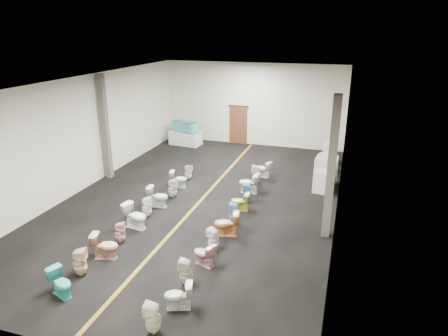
{
  "coord_description": "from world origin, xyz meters",
  "views": [
    {
      "loc": [
        5.09,
        -13.25,
        6.29
      ],
      "look_at": [
        0.56,
        1.0,
        0.98
      ],
      "focal_mm": 32.0,
      "sensor_mm": 36.0,
      "label": 1
    }
  ],
  "objects": [
    {
      "name": "wall_right",
      "position": [
        5.0,
        0.0,
        2.25
      ],
      "size": [
        0.0,
        16.0,
        16.0
      ],
      "primitive_type": "plane",
      "rotation": [
        1.57,
        0.0,
        -1.57
      ],
      "color": "beige",
      "rests_on": "ground"
    },
    {
      "name": "toilet_right_1",
      "position": [
        1.72,
        -6.15,
        0.35
      ],
      "size": [
        0.77,
        0.58,
        0.69
      ],
      "primitive_type": "imported",
      "rotation": [
        0.0,
        0.0,
        -1.24
      ],
      "color": "silver",
      "rests_on": "floor"
    },
    {
      "name": "back_door",
      "position": [
        -0.8,
        7.94,
        1.05
      ],
      "size": [
        1.0,
        0.1,
        2.1
      ],
      "primitive_type": "cube",
      "color": "#562D19",
      "rests_on": "floor"
    },
    {
      "name": "wall_front",
      "position": [
        0.0,
        -8.0,
        2.25
      ],
      "size": [
        10.0,
        0.0,
        10.0
      ],
      "primitive_type": "plane",
      "rotation": [
        -1.57,
        0.0,
        0.0
      ],
      "color": "beige",
      "rests_on": "ground"
    },
    {
      "name": "toilet_right_10",
      "position": [
        1.62,
        2.18,
        0.41
      ],
      "size": [
        0.48,
        0.47,
        0.81
      ],
      "primitive_type": "imported",
      "rotation": [
        0.0,
        0.0,
        -1.23
      ],
      "color": "#F2E6C9",
      "rests_on": "floor"
    },
    {
      "name": "toilet_left_9",
      "position": [
        -1.29,
        1.7,
        0.34
      ],
      "size": [
        0.4,
        0.4,
        0.68
      ],
      "primitive_type": "imported",
      "rotation": [
        0.0,
        0.0,
        1.2
      ],
      "color": "silver",
      "rests_on": "floor"
    },
    {
      "name": "wall_left",
      "position": [
        -5.0,
        0.0,
        2.25
      ],
      "size": [
        0.0,
        16.0,
        16.0
      ],
      "primitive_type": "plane",
      "rotation": [
        1.57,
        0.0,
        1.57
      ],
      "color": "beige",
      "rests_on": "ground"
    },
    {
      "name": "toilet_right_3",
      "position": [
        1.65,
        -4.26,
        0.34
      ],
      "size": [
        0.76,
        0.58,
        0.68
      ],
      "primitive_type": "imported",
      "rotation": [
        0.0,
        0.0,
        -1.91
      ],
      "color": "pink",
      "rests_on": "floor"
    },
    {
      "name": "appliance_crate_b",
      "position": [
        4.4,
        3.02,
        0.59
      ],
      "size": [
        0.93,
        0.93,
        1.18
      ],
      "primitive_type": "cube",
      "rotation": [
        0.0,
        0.0,
        -0.09
      ],
      "color": "beige",
      "rests_on": "floor"
    },
    {
      "name": "display_table",
      "position": [
        -3.55,
        6.78,
        0.38
      ],
      "size": [
        1.79,
        1.03,
        0.76
      ],
      "primitive_type": "cube",
      "rotation": [
        0.0,
        0.0,
        -0.1
      ],
      "color": "white",
      "rests_on": "floor"
    },
    {
      "name": "toilet_right_8",
      "position": [
        1.72,
        0.25,
        0.36
      ],
      "size": [
        0.39,
        0.38,
        0.73
      ],
      "primitive_type": "imported",
      "rotation": [
        0.0,
        0.0,
        -1.38
      ],
      "color": "#659BD5",
      "rests_on": "floor"
    },
    {
      "name": "toilet_right_7",
      "position": [
        1.67,
        -0.58,
        0.35
      ],
      "size": [
        0.72,
        0.46,
        0.69
      ],
      "primitive_type": "imported",
      "rotation": [
        0.0,
        0.0,
        -1.46
      ],
      "color": "gold",
      "rests_on": "floor"
    },
    {
      "name": "appliance_crate_a",
      "position": [
        4.4,
        2.1,
        0.44
      ],
      "size": [
        0.83,
        0.83,
        0.89
      ],
      "primitive_type": "cube",
      "rotation": [
        0.0,
        0.0,
        -0.23
      ],
      "color": "silver",
      "rests_on": "floor"
    },
    {
      "name": "floor",
      "position": [
        0.0,
        0.0,
        0.0
      ],
      "size": [
        16.0,
        16.0,
        0.0
      ],
      "primitive_type": "plane",
      "color": "black",
      "rests_on": "ground"
    },
    {
      "name": "appliance_crate_d",
      "position": [
        4.4,
        5.94,
        0.49
      ],
      "size": [
        0.7,
        0.7,
        0.98
      ],
      "primitive_type": "cube",
      "rotation": [
        0.0,
        0.0,
        0.01
      ],
      "color": "white",
      "rests_on": "floor"
    },
    {
      "name": "toilet_right_2",
      "position": [
        1.52,
        -5.24,
        0.37
      ],
      "size": [
        0.37,
        0.36,
        0.73
      ],
      "primitive_type": "imported",
      "rotation": [
        0.0,
        0.0,
        -1.48
      ],
      "color": "beige",
      "rests_on": "floor"
    },
    {
      "name": "toilet_left_7",
      "position": [
        -1.14,
        -0.26,
        0.39
      ],
      "size": [
        0.39,
        0.38,
        0.77
      ],
      "primitive_type": "imported",
      "rotation": [
        0.0,
        0.0,
        1.67
      ],
      "color": "silver",
      "rests_on": "floor"
    },
    {
      "name": "column_right",
      "position": [
        4.75,
        -1.5,
        2.25
      ],
      "size": [
        0.25,
        0.25,
        4.5
      ],
      "primitive_type": "cube",
      "color": "#59544C",
      "rests_on": "floor"
    },
    {
      "name": "toilet_left_3",
      "position": [
        -1.22,
        -3.91,
        0.35
      ],
      "size": [
        0.39,
        0.39,
        0.69
      ],
      "primitive_type": "imported",
      "rotation": [
        0.0,
        0.0,
        1.85
      ],
      "color": "#D99B96",
      "rests_on": "floor"
    },
    {
      "name": "toilet_right_0",
      "position": [
        1.52,
        -7.05,
        0.38
      ],
      "size": [
        0.4,
        0.39,
        0.76
      ],
      "primitive_type": "imported",
      "rotation": [
        0.0,
        0.0,
        -1.41
      ],
      "color": "beige",
      "rests_on": "floor"
    },
    {
      "name": "appliance_crate_c",
      "position": [
        4.4,
        4.7,
        0.39
      ],
      "size": [
        0.86,
        0.86,
        0.79
      ],
      "primitive_type": "cube",
      "rotation": [
        0.0,
        0.0,
        0.28
      ],
      "color": "silver",
      "rests_on": "floor"
    },
    {
      "name": "toilet_left_4",
      "position": [
        -1.27,
        -2.87,
        0.42
      ],
      "size": [
        0.89,
        0.61,
        0.84
      ],
      "primitive_type": "imported",
      "rotation": [
        0.0,
        0.0,
        1.39
      ],
      "color": "white",
      "rests_on": "floor"
    },
    {
      "name": "toilet_left_0",
      "position": [
        -1.24,
        -6.57,
        0.36
      ],
      "size": [
        0.79,
        0.62,
        0.71
      ],
      "primitive_type": "imported",
      "rotation": [
        0.0,
        0.0,
        1.21
      ],
      "color": "#38B3AC",
      "rests_on": "floor"
    },
    {
      "name": "bathtub",
      "position": [
        -3.55,
        6.78,
        1.07
      ],
      "size": [
        1.77,
        1.11,
        0.55
      ],
      "rotation": [
        0.0,
        0.0,
        -0.38
      ],
      "color": "#40B8A8",
      "rests_on": "display_table"
    },
    {
      "name": "wall_back",
      "position": [
        0.0,
        8.0,
        2.25
      ],
      "size": [
        10.0,
        0.0,
        10.0
      ],
      "primitive_type": "plane",
      "rotation": [
        1.57,
        0.0,
        0.0
      ],
      "color": "beige",
      "rests_on": "ground"
    },
    {
      "name": "toilet_right_4",
      "position": [
        1.65,
        -3.46,
        0.36
      ],
      "size": [
        0.42,
        0.42,
        0.71
      ],
      "primitive_type": "imported",
      "rotation": [
        0.0,
        0.0,
        -1.95
      ],
      "color": "white",
      "rests_on": "floor"
    },
    {
      "name": "toilet_left_5",
      "position": [
        -1.29,
        -2.06,
        0.38
      ],
      "size": [
        0.43,
        0.42,
        0.75
      ],
      "primitive_type": "imported",
      "rotation": [
        0.0,
        0.0,
        1.85
      ],
      "color": "white",
      "rests_on": "floor"
    },
    {
      "name": "toilet_left_8",
      "position": [
        -1.34,
        0.8,
        0.35
      ],
      "size": [
        0.75,
        0.51,
        0.71
      ],
      "primitive_type": "imported",
      "rotation": [
        0.0,
        0.0,
        1.75
      ],
      "color": "silver",
      "rests_on": "floor"
    },
    {
      "name": "toilet_right_5",
      "position": [
        1.75,
        -2.46,
        0.4
      ],
      "size": [
        0.87,
        0.63,
        0.8
      ],
      "primitive_type": "imported",
      "rotation": [
        0.0,
        0.0,
        -1.32
      ],
      "color": "#DC8F44",
      "rests_on": "floor"
    },
    {
      "name": "toilet_right_11",
      "position": [
        1.74,
        3.05,
        0.37
      ],
      "size": [
        0.82,
        0.65,
        0.73
      ],
      "primitive_type": "imported",
      "rotation": [
        0.0,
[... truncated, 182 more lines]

